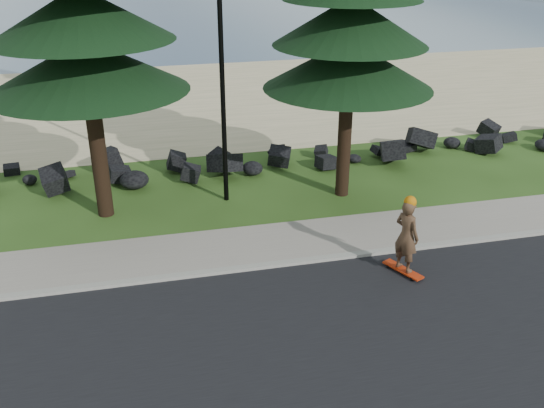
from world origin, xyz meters
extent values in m
plane|color=#294515|center=(0.00, 0.00, 0.00)|extent=(160.00, 160.00, 0.00)
cube|color=black|center=(0.00, -4.50, 0.01)|extent=(160.00, 7.00, 0.02)
cube|color=#A2A092|center=(0.00, -0.90, 0.05)|extent=(160.00, 0.20, 0.10)
cube|color=gray|center=(0.00, 0.20, 0.04)|extent=(160.00, 2.00, 0.08)
cube|color=tan|center=(0.00, 14.50, 0.01)|extent=(160.00, 15.00, 0.01)
cube|color=#3F5B78|center=(0.00, 51.00, 0.00)|extent=(160.00, 58.00, 0.01)
cylinder|color=black|center=(0.00, 3.20, 4.00)|extent=(0.14, 0.14, 8.00)
cube|color=#BC2B0B|center=(3.40, -1.90, 0.10)|extent=(0.69, 1.08, 0.04)
imported|color=#523825|center=(3.40, -1.90, 1.02)|extent=(0.66, 0.77, 1.79)
sphere|color=#C36E0A|center=(3.40, -1.90, 1.88)|extent=(0.29, 0.29, 0.29)
camera|label=1|loc=(-2.44, -13.16, 7.63)|focal=40.00mm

